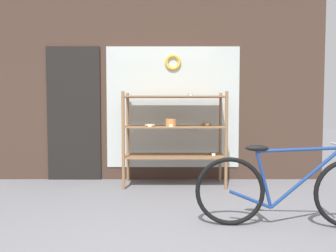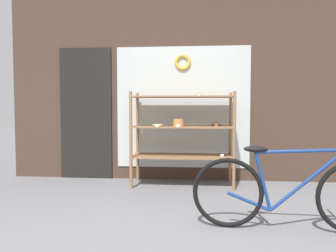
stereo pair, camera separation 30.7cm
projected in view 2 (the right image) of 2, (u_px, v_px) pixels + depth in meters
storefront_facade at (168, 81)px, 5.19m from camera, size 5.17×0.13×3.20m
display_case at (183, 129)px, 4.79m from camera, size 1.48×0.56×1.37m
bicycle at (288, 193)px, 3.03m from camera, size 1.79×0.46×0.80m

